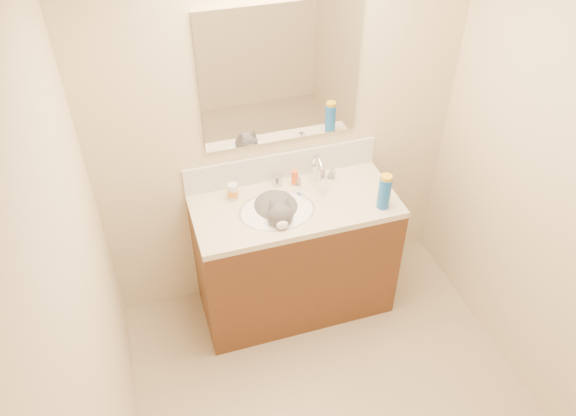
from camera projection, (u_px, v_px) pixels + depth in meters
room_shell at (375, 230)px, 2.15m from camera, size 2.24×2.54×2.52m
vanity_cabinet at (295, 258)px, 3.55m from camera, size 1.20×0.55×0.82m
counter_slab at (295, 206)px, 3.28m from camera, size 1.20×0.55×0.04m
basin at (277, 220)px, 3.26m from camera, size 0.45×0.36×0.14m
faucet at (317, 173)px, 3.35m from camera, size 0.28×0.20×0.21m
cat at (277, 213)px, 3.25m from camera, size 0.33×0.41×0.32m
backsplash at (282, 166)px, 3.40m from camera, size 1.20×0.02×0.18m
mirror at (281, 76)px, 3.02m from camera, size 0.90×0.02×0.80m
pill_bottle at (233, 192)px, 3.26m from camera, size 0.08×0.08×0.11m
pill_label at (233, 193)px, 3.27m from camera, size 0.09×0.09×0.04m
silver_jar at (277, 180)px, 3.38m from camera, size 0.07×0.07×0.07m
amber_bottle at (295, 178)px, 3.38m from camera, size 0.05×0.05×0.09m
toothbrush at (300, 194)px, 3.32m from camera, size 0.04×0.12×0.01m
toothbrush_head at (300, 194)px, 3.32m from camera, size 0.02×0.03×0.02m
spray_can at (384, 193)px, 3.18m from camera, size 0.09×0.09×0.20m
spray_cap at (386, 179)px, 3.11m from camera, size 0.08×0.08×0.04m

